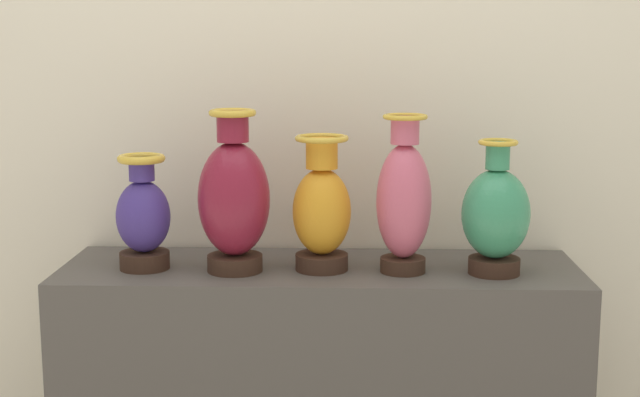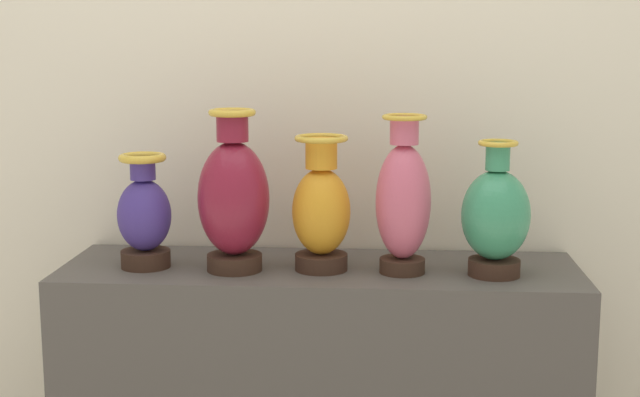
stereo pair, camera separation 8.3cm
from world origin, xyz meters
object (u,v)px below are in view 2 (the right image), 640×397
at_px(vase_burgundy, 234,198).
at_px(vase_amber, 321,210).
at_px(vase_jade, 496,217).
at_px(vase_indigo, 144,216).
at_px(vase_rose, 403,201).

relative_size(vase_burgundy, vase_amber, 1.19).
bearing_deg(vase_jade, vase_indigo, 178.76).
height_order(vase_indigo, vase_burgundy, vase_burgundy).
height_order(vase_burgundy, vase_jade, vase_burgundy).
xyz_separation_m(vase_burgundy, vase_rose, (0.42, 0.01, -0.00)).
xyz_separation_m(vase_amber, vase_jade, (0.43, -0.02, -0.01)).
relative_size(vase_amber, vase_rose, 0.86).
relative_size(vase_indigo, vase_burgundy, 0.72).
xyz_separation_m(vase_burgundy, vase_amber, (0.22, 0.02, -0.03)).
bearing_deg(vase_burgundy, vase_rose, 0.96).
distance_m(vase_burgundy, vase_rose, 0.42).
height_order(vase_indigo, vase_jade, vase_jade).
distance_m(vase_amber, vase_jade, 0.43).
xyz_separation_m(vase_burgundy, vase_jade, (0.64, -0.00, -0.04)).
relative_size(vase_indigo, vase_amber, 0.86).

